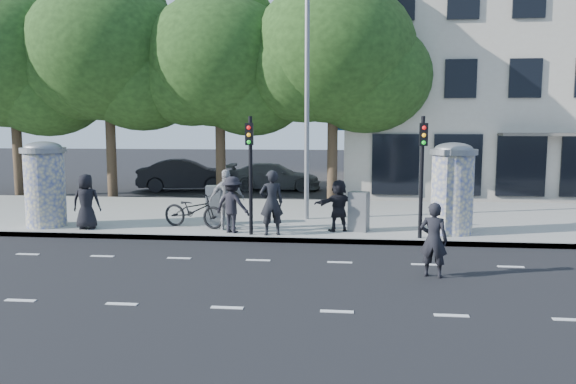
# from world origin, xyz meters

# --- Properties ---
(ground) EXTENTS (120.00, 120.00, 0.00)m
(ground) POSITION_xyz_m (0.00, 0.00, 0.00)
(ground) COLOR black
(ground) RESTS_ON ground
(sidewalk) EXTENTS (40.00, 8.00, 0.15)m
(sidewalk) POSITION_xyz_m (0.00, 7.50, 0.07)
(sidewalk) COLOR gray
(sidewalk) RESTS_ON ground
(curb) EXTENTS (40.00, 0.10, 0.16)m
(curb) POSITION_xyz_m (0.00, 3.55, 0.07)
(curb) COLOR slate
(curb) RESTS_ON ground
(lane_dash_near) EXTENTS (32.00, 0.12, 0.01)m
(lane_dash_near) POSITION_xyz_m (0.00, -2.20, 0.00)
(lane_dash_near) COLOR silver
(lane_dash_near) RESTS_ON ground
(lane_dash_far) EXTENTS (32.00, 0.12, 0.01)m
(lane_dash_far) POSITION_xyz_m (0.00, 1.40, 0.00)
(lane_dash_far) COLOR silver
(lane_dash_far) RESTS_ON ground
(ad_column_left) EXTENTS (1.36, 1.36, 2.65)m
(ad_column_left) POSITION_xyz_m (-7.20, 4.50, 1.54)
(ad_column_left) COLOR beige
(ad_column_left) RESTS_ON sidewalk
(ad_column_right) EXTENTS (1.36, 1.36, 2.65)m
(ad_column_right) POSITION_xyz_m (5.20, 4.70, 1.54)
(ad_column_right) COLOR beige
(ad_column_right) RESTS_ON sidewalk
(traffic_pole_near) EXTENTS (0.22, 0.31, 3.40)m
(traffic_pole_near) POSITION_xyz_m (-0.60, 3.79, 2.23)
(traffic_pole_near) COLOR black
(traffic_pole_near) RESTS_ON sidewalk
(traffic_pole_far) EXTENTS (0.22, 0.31, 3.40)m
(traffic_pole_far) POSITION_xyz_m (4.20, 3.79, 2.23)
(traffic_pole_far) COLOR black
(traffic_pole_far) RESTS_ON sidewalk
(street_lamp) EXTENTS (0.25, 0.93, 8.00)m
(street_lamp) POSITION_xyz_m (0.80, 6.63, 4.79)
(street_lamp) COLOR slate
(street_lamp) RESTS_ON sidewalk
(tree_far_left) EXTENTS (7.20, 7.20, 9.26)m
(tree_far_left) POSITION_xyz_m (-13.00, 12.50, 6.19)
(tree_far_left) COLOR #38281C
(tree_far_left) RESTS_ON ground
(tree_mid_left) EXTENTS (7.20, 7.20, 9.57)m
(tree_mid_left) POSITION_xyz_m (-8.50, 12.50, 6.50)
(tree_mid_left) COLOR #38281C
(tree_mid_left) RESTS_ON ground
(tree_near_left) EXTENTS (6.80, 6.80, 8.97)m
(tree_near_left) POSITION_xyz_m (-3.50, 12.70, 6.06)
(tree_near_left) COLOR #38281C
(tree_near_left) RESTS_ON ground
(tree_center) EXTENTS (7.00, 7.00, 9.30)m
(tree_center) POSITION_xyz_m (1.50, 12.30, 6.31)
(tree_center) COLOR #38281C
(tree_center) RESTS_ON ground
(building) EXTENTS (20.30, 15.85, 12.00)m
(building) POSITION_xyz_m (12.00, 19.99, 5.99)
(building) COLOR #BEB39F
(building) RESTS_ON ground
(ped_a) EXTENTS (0.90, 0.67, 1.68)m
(ped_a) POSITION_xyz_m (-5.73, 4.19, 0.99)
(ped_a) COLOR black
(ped_a) RESTS_ON sidewalk
(ped_b) EXTENTS (0.78, 0.63, 1.88)m
(ped_b) POSITION_xyz_m (0.00, 3.85, 1.09)
(ped_b) COLOR black
(ped_b) RESTS_ON sidewalk
(ped_d) EXTENTS (1.22, 0.94, 1.66)m
(ped_d) POSITION_xyz_m (-1.20, 4.10, 0.98)
(ped_d) COLOR black
(ped_d) RESTS_ON sidewalk
(ped_e) EXTENTS (1.23, 1.00, 1.83)m
(ped_e) POSITION_xyz_m (-1.45, 4.53, 1.07)
(ped_e) COLOR #A1A1A4
(ped_e) RESTS_ON sidewalk
(ped_f) EXTENTS (1.53, 0.94, 1.55)m
(ped_f) POSITION_xyz_m (1.91, 4.62, 0.93)
(ped_f) COLOR black
(ped_f) RESTS_ON sidewalk
(man_road) EXTENTS (0.70, 0.57, 1.65)m
(man_road) POSITION_xyz_m (4.04, 0.35, 0.83)
(man_road) COLOR black
(man_road) RESTS_ON ground
(bicycle) EXTENTS (1.24, 2.18, 1.09)m
(bicycle) POSITION_xyz_m (-2.53, 4.74, 0.69)
(bicycle) COLOR black
(bicycle) RESTS_ON sidewalk
(cabinet_left) EXTENTS (0.64, 0.50, 1.23)m
(cabinet_left) POSITION_xyz_m (-2.01, 5.40, 0.77)
(cabinet_left) COLOR slate
(cabinet_left) RESTS_ON sidewalk
(cabinet_right) EXTENTS (0.67, 0.57, 1.18)m
(cabinet_right) POSITION_xyz_m (2.51, 4.71, 0.74)
(cabinet_right) COLOR slate
(cabinet_right) RESTS_ON sidewalk
(car_mid) EXTENTS (2.60, 4.97, 1.56)m
(car_mid) POSITION_xyz_m (-5.87, 15.29, 0.78)
(car_mid) COLOR black
(car_mid) RESTS_ON ground
(car_right) EXTENTS (2.07, 4.72, 1.35)m
(car_right) POSITION_xyz_m (-1.53, 16.09, 0.68)
(car_right) COLOR slate
(car_right) RESTS_ON ground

